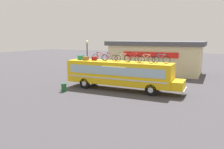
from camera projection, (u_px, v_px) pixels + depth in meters
ground_plane at (118, 90)px, 22.93m from camera, size 120.00×120.00×0.00m
bus at (120, 73)px, 22.58m from camera, size 11.90×2.42×2.85m
luggage_bag_1 at (81, 58)px, 24.27m from camera, size 0.53×0.48×0.47m
luggage_bag_2 at (86, 58)px, 23.65m from camera, size 0.55×0.40×0.39m
luggage_bag_3 at (94, 59)px, 23.63m from camera, size 0.49×0.33×0.38m
rooftop_bicycle_1 at (100, 57)px, 23.48m from camera, size 1.71×0.44×0.89m
rooftop_bicycle_2 at (110, 58)px, 22.86m from camera, size 1.69×0.44×0.87m
rooftop_bicycle_3 at (122, 58)px, 22.29m from camera, size 1.66×0.44×0.88m
rooftop_bicycle_4 at (133, 58)px, 21.59m from camera, size 1.80×0.44×0.97m
rooftop_bicycle_5 at (146, 59)px, 20.87m from camera, size 1.67×0.44×0.92m
rooftop_bicycle_6 at (161, 59)px, 20.76m from camera, size 1.70×0.44×0.93m
roadside_building at (156, 57)px, 33.72m from camera, size 13.59×7.29×4.66m
trash_bin at (64, 88)px, 22.01m from camera, size 0.49×0.49×0.80m
street_lamp at (87, 54)px, 29.14m from camera, size 0.37×0.37×4.82m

